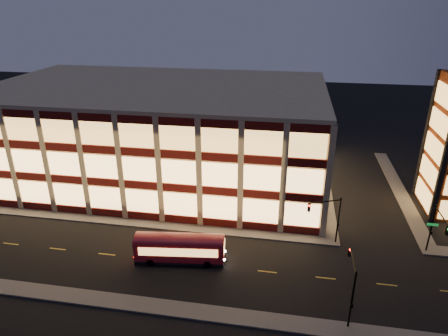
# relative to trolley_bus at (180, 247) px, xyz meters

# --- Properties ---
(ground) EXTENTS (200.00, 200.00, 0.00)m
(ground) POSITION_rel_trolley_bus_xyz_m (-6.47, 5.70, -1.80)
(ground) COLOR black
(ground) RESTS_ON ground
(sidewalk_office_south) EXTENTS (54.00, 2.00, 0.15)m
(sidewalk_office_south) POSITION_rel_trolley_bus_xyz_m (-9.47, 6.70, -1.73)
(sidewalk_office_south) COLOR #514F4C
(sidewalk_office_south) RESTS_ON ground
(sidewalk_office_east) EXTENTS (2.00, 30.00, 0.15)m
(sidewalk_office_east) POSITION_rel_trolley_bus_xyz_m (16.53, 22.70, -1.73)
(sidewalk_office_east) COLOR #514F4C
(sidewalk_office_east) RESTS_ON ground
(sidewalk_tower_west) EXTENTS (2.00, 30.00, 0.15)m
(sidewalk_tower_west) POSITION_rel_trolley_bus_xyz_m (27.53, 22.70, -1.73)
(sidewalk_tower_west) COLOR #514F4C
(sidewalk_tower_west) RESTS_ON ground
(sidewalk_near) EXTENTS (100.00, 2.00, 0.15)m
(sidewalk_near) POSITION_rel_trolley_bus_xyz_m (-6.47, -7.30, -1.73)
(sidewalk_near) COLOR #514F4C
(sidewalk_near) RESTS_ON ground
(office_building) EXTENTS (50.45, 30.45, 14.50)m
(office_building) POSITION_rel_trolley_bus_xyz_m (-9.39, 22.61, 5.45)
(office_building) COLOR tan
(office_building) RESTS_ON ground
(traffic_signal_far) EXTENTS (3.79, 1.87, 6.00)m
(traffic_signal_far) POSITION_rel_trolley_bus_xyz_m (15.74, 5.93, 2.31)
(traffic_signal_far) COLOR black
(traffic_signal_far) RESTS_ON ground
(traffic_signal_right) EXTENTS (1.20, 4.37, 6.00)m
(traffic_signal_right) POSITION_rel_trolley_bus_xyz_m (27.03, 5.07, 2.30)
(traffic_signal_right) COLOR black
(traffic_signal_right) RESTS_ON ground
(traffic_signal_near) EXTENTS (0.32, 4.45, 6.00)m
(traffic_signal_near) POSITION_rel_trolley_bus_xyz_m (17.03, -5.33, 2.33)
(traffic_signal_near) COLOR black
(traffic_signal_near) RESTS_ON ground
(trolley_bus) EXTENTS (9.81, 3.54, 3.25)m
(trolley_bus) POSITION_rel_trolley_bus_xyz_m (0.00, 0.00, 0.00)
(trolley_bus) COLOR maroon
(trolley_bus) RESTS_ON ground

